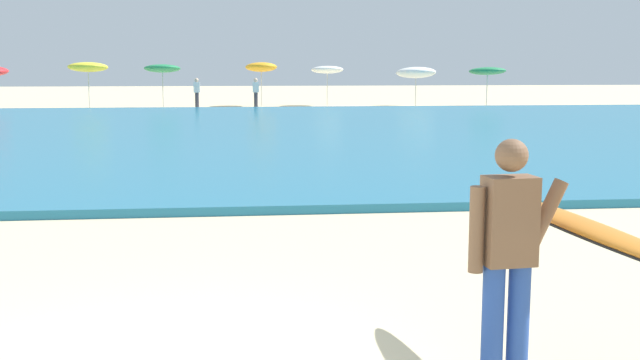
% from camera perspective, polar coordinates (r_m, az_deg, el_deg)
% --- Properties ---
extents(sea, '(120.00, 28.00, 0.14)m').
position_cam_1_polar(sea, '(25.28, -7.26, 3.60)').
color(sea, teal).
rests_on(sea, ground).
extents(surfer_with_board, '(1.07, 2.91, 1.73)m').
position_cam_1_polar(surfer_with_board, '(5.40, 16.40, -4.32)').
color(surfer_with_board, '#284CA3').
rests_on(surfer_with_board, ground).
extents(beach_umbrella_1, '(2.01, 2.04, 2.45)m').
position_cam_1_polar(beach_umbrella_1, '(41.37, -16.91, 8.05)').
color(beach_umbrella_1, beige).
rests_on(beach_umbrella_1, ground).
extents(beach_umbrella_2, '(1.90, 1.93, 2.35)m').
position_cam_1_polar(beach_umbrella_2, '(41.50, -11.67, 8.14)').
color(beach_umbrella_2, beige).
rests_on(beach_umbrella_2, ground).
extents(beach_umbrella_3, '(1.74, 1.78, 2.46)m').
position_cam_1_polar(beach_umbrella_3, '(42.67, -4.41, 8.38)').
color(beach_umbrella_3, beige).
rests_on(beach_umbrella_3, ground).
extents(beach_umbrella_4, '(1.79, 1.82, 2.26)m').
position_cam_1_polar(beach_umbrella_4, '(42.92, 0.55, 8.21)').
color(beach_umbrella_4, beige).
rests_on(beach_umbrella_4, ground).
extents(beach_umbrella_5, '(2.19, 2.24, 2.23)m').
position_cam_1_polar(beach_umbrella_5, '(42.67, 7.17, 7.95)').
color(beach_umbrella_5, beige).
rests_on(beach_umbrella_5, ground).
extents(beach_umbrella_6, '(1.97, 1.99, 2.19)m').
position_cam_1_polar(beach_umbrella_6, '(42.33, 12.37, 7.93)').
color(beach_umbrella_6, beige).
rests_on(beach_umbrella_6, ground).
extents(beachgoer_near_row_left, '(0.32, 0.20, 1.58)m').
position_cam_1_polar(beachgoer_near_row_left, '(40.15, -9.16, 6.46)').
color(beachgoer_near_row_left, '#383842').
rests_on(beachgoer_near_row_left, ground).
extents(beachgoer_near_row_mid, '(0.32, 0.20, 1.58)m').
position_cam_1_polar(beachgoer_near_row_mid, '(39.95, -4.81, 6.53)').
color(beachgoer_near_row_mid, '#383842').
rests_on(beachgoer_near_row_mid, ground).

